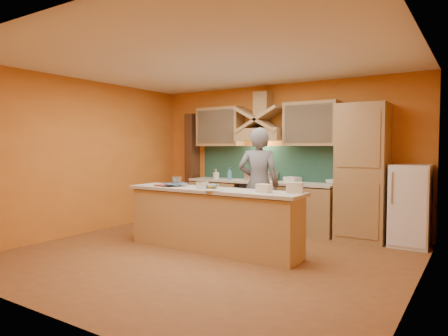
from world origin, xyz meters
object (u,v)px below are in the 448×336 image
Objects in this scene: kitchen_scale at (202,185)px; person at (259,184)px; stove at (259,205)px; mixing_bowl at (210,186)px; fridge at (410,206)px.

person is at bearing 69.70° from kitchen_scale.
mixing_bowl is (0.16, -1.89, 0.53)m from stove.
fridge is at bearing -176.88° from person.
stove is at bearing -82.10° from person.
kitchen_scale is (-0.37, -1.11, 0.05)m from person.
mixing_bowl is (-2.54, -1.89, 0.33)m from fridge.
fridge is 3.18m from mixing_bowl.
mixing_bowl is (0.05, 0.14, -0.02)m from kitchen_scale.
stove is 1.15m from person.
kitchen_scale is at bearing 52.15° from person.
stove is at bearing 180.00° from fridge.
stove is 6.78× the size of kitchen_scale.
fridge is at bearing 36.20° from kitchen_scale.
person is 14.33× the size of kitchen_scale.
person is 1.17m from kitchen_scale.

